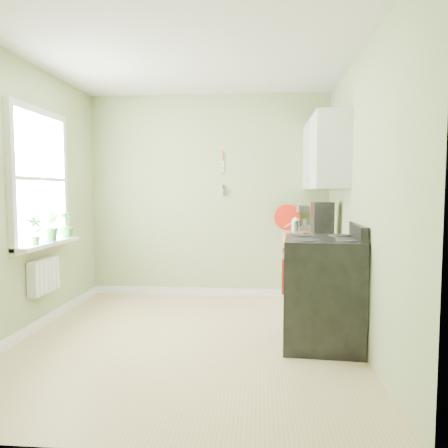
# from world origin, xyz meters

# --- Properties ---
(floor) EXTENTS (3.20, 3.60, 0.02)m
(floor) POSITION_xyz_m (0.00, 0.00, -0.01)
(floor) COLOR tan
(floor) RESTS_ON ground
(ceiling) EXTENTS (3.20, 3.60, 0.02)m
(ceiling) POSITION_xyz_m (0.00, 0.00, 2.71)
(ceiling) COLOR white
(ceiling) RESTS_ON wall_back
(wall_back) EXTENTS (3.20, 0.02, 2.70)m
(wall_back) POSITION_xyz_m (0.00, 1.81, 1.35)
(wall_back) COLOR #A3B279
(wall_back) RESTS_ON floor
(wall_left) EXTENTS (0.02, 3.60, 2.70)m
(wall_left) POSITION_xyz_m (-1.61, 0.00, 1.35)
(wall_left) COLOR #A3B279
(wall_left) RESTS_ON floor
(wall_right) EXTENTS (0.02, 3.60, 2.70)m
(wall_right) POSITION_xyz_m (1.61, 0.00, 1.35)
(wall_right) COLOR #A3B279
(wall_right) RESTS_ON floor
(base_cabinets) EXTENTS (0.60, 1.60, 0.87)m
(base_cabinets) POSITION_xyz_m (1.30, 1.00, 0.43)
(base_cabinets) COLOR white
(base_cabinets) RESTS_ON floor
(countertop) EXTENTS (0.64, 1.60, 0.04)m
(countertop) POSITION_xyz_m (1.29, 1.00, 0.89)
(countertop) COLOR beige
(countertop) RESTS_ON base_cabinets
(upper_cabinets) EXTENTS (0.35, 1.40, 0.80)m
(upper_cabinets) POSITION_xyz_m (1.43, 1.10, 1.85)
(upper_cabinets) COLOR white
(upper_cabinets) RESTS_ON wall_right
(window) EXTENTS (0.06, 1.14, 1.44)m
(window) POSITION_xyz_m (-1.58, 0.30, 1.55)
(window) COLOR white
(window) RESTS_ON wall_left
(window_sill) EXTENTS (0.18, 1.14, 0.04)m
(window_sill) POSITION_xyz_m (-1.51, 0.30, 0.88)
(window_sill) COLOR white
(window_sill) RESTS_ON wall_left
(radiator) EXTENTS (0.12, 0.50, 0.35)m
(radiator) POSITION_xyz_m (-1.54, 0.25, 0.55)
(radiator) COLOR white
(radiator) RESTS_ON wall_left
(wall_utensils) EXTENTS (0.02, 0.14, 0.58)m
(wall_utensils) POSITION_xyz_m (0.20, 1.78, 1.56)
(wall_utensils) COLOR beige
(wall_utensils) RESTS_ON wall_back
(stove) EXTENTS (0.78, 0.87, 1.12)m
(stove) POSITION_xyz_m (1.28, 0.01, 0.51)
(stove) COLOR black
(stove) RESTS_ON floor
(stand_mixer) EXTENTS (0.24, 0.33, 0.37)m
(stand_mixer) POSITION_xyz_m (1.22, 1.74, 1.07)
(stand_mixer) COLOR #B2B2B7
(stand_mixer) RESTS_ON countertop
(kettle) EXTENTS (0.19, 0.11, 0.20)m
(kettle) POSITION_xyz_m (1.13, 1.33, 1.01)
(kettle) COLOR silver
(kettle) RESTS_ON countertop
(coffee_maker) EXTENTS (0.24, 0.26, 0.39)m
(coffee_maker) POSITION_xyz_m (1.39, 0.97, 1.09)
(coffee_maker) COLOR black
(coffee_maker) RESTS_ON countertop
(red_tray) EXTENTS (0.34, 0.11, 0.34)m
(red_tray) POSITION_xyz_m (1.05, 1.72, 1.08)
(red_tray) COLOR #A4170A
(red_tray) RESTS_ON countertop
(jar) EXTENTS (0.07, 0.07, 0.08)m
(jar) POSITION_xyz_m (1.18, 0.57, 0.95)
(jar) COLOR #BEB09A
(jar) RESTS_ON countertop
(plant_a) EXTENTS (0.17, 0.18, 0.28)m
(plant_a) POSITION_xyz_m (-1.50, 0.03, 1.04)
(plant_a) COLOR #2D7026
(plant_a) RESTS_ON window_sill
(plant_b) EXTENTS (0.22, 0.22, 0.31)m
(plant_b) POSITION_xyz_m (-1.50, 0.36, 1.06)
(plant_b) COLOR #2D7026
(plant_b) RESTS_ON window_sill
(plant_c) EXTENTS (0.23, 0.23, 0.29)m
(plant_c) POSITION_xyz_m (-1.50, 0.72, 1.05)
(plant_c) COLOR #2D7026
(plant_c) RESTS_ON window_sill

